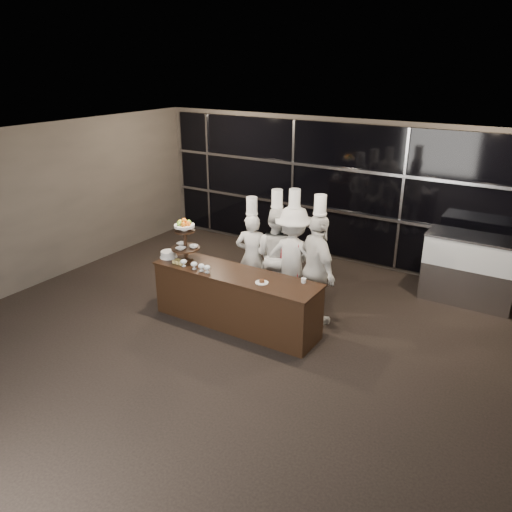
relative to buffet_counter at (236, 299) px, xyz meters
The scene contains 14 objects.
room 1.78m from the buffet_counter, 76.49° to the right, with size 10.00×10.00×10.00m.
window_wall 3.70m from the buffet_counter, 84.54° to the left, with size 8.60×0.10×2.80m.
buffet_counter is the anchor object (origin of this frame).
display_stand 1.33m from the buffet_counter, behind, with size 0.48×0.48×0.74m.
compotes 0.84m from the buffet_counter, 159.94° to the right, with size 0.59×0.11×0.12m.
layer_cake 1.44m from the buffet_counter, behind, with size 0.30×0.30×0.11m.
pastry_squares 1.13m from the buffet_counter, behind, with size 0.20×0.13×0.05m.
small_plate 0.73m from the buffet_counter, 10.23° to the right, with size 0.20×0.20×0.05m.
chef_cup 1.22m from the buffet_counter, 12.99° to the left, with size 0.08×0.08×0.07m, color white.
display_case 4.19m from the buffet_counter, 43.70° to the left, with size 1.56×0.68×1.24m.
chef_a 1.08m from the buffet_counter, 107.42° to the left, with size 0.68×0.58×1.90m.
chef_b 1.21m from the buffet_counter, 85.00° to the left, with size 0.85×0.67×2.05m.
chef_c 1.26m from the buffet_counter, 67.34° to the left, with size 1.27×0.88×2.11m.
chef_d 1.40m from the buffet_counter, 36.10° to the left, with size 1.14×1.04×2.17m.
Camera 1 is at (3.79, -4.56, 4.07)m, focal length 35.00 mm.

